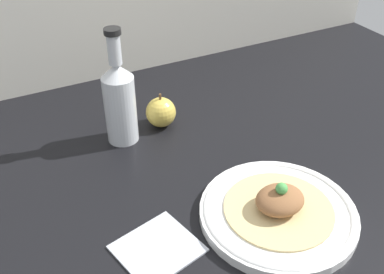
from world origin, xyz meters
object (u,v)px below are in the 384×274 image
at_px(plate, 278,213).
at_px(plated_food, 279,203).
at_px(apple, 161,112).
at_px(cider_bottle, 120,100).

xyz_separation_m(plate, plated_food, (0.00, 0.00, 0.02)).
height_order(plate, apple, apple).
bearing_deg(cider_bottle, plate, -65.81).
bearing_deg(plated_food, plate, 0.00).
bearing_deg(plated_food, cider_bottle, 114.19).
relative_size(plate, apple, 3.38).
bearing_deg(plate, cider_bottle, 114.19).
distance_m(plate, apple, 0.38).
xyz_separation_m(plated_food, cider_bottle, (-0.16, 0.36, 0.07)).
distance_m(plated_food, cider_bottle, 0.40).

